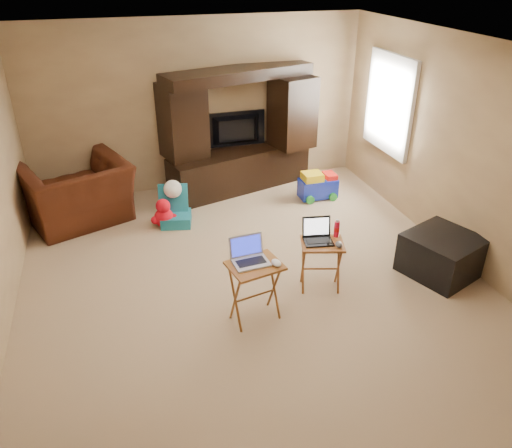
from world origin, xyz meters
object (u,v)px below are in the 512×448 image
object	(u,v)px
entertainment_center	(239,131)
push_toy	(318,185)
plush_toy	(164,213)
water_bottle	(337,229)
mouse_left	(276,263)
child_rocker	(175,207)
recliner	(78,193)
tray_table_left	(255,292)
laptop_right	(319,232)
television	(237,131)
tray_table_right	(321,266)
laptop_left	(251,253)
mouse_right	(339,244)
ottoman	(442,255)

from	to	relation	value
entertainment_center	push_toy	xyz separation A→B (m)	(1.01, -0.70, -0.70)
plush_toy	water_bottle	bearing A→B (deg)	-48.20
entertainment_center	mouse_left	xyz separation A→B (m)	(-0.51, -3.20, -0.25)
child_rocker	push_toy	xyz separation A→B (m)	(2.15, 0.21, -0.05)
recliner	tray_table_left	distance (m)	3.16
entertainment_center	laptop_right	world-z (taller)	entertainment_center
television	water_bottle	distance (m)	2.93
push_toy	tray_table_left	size ratio (longest dim) A/B	0.88
entertainment_center	push_toy	bearing A→B (deg)	-50.56
tray_table_right	water_bottle	distance (m)	0.43
tray_table_right	recliner	bearing A→B (deg)	152.57
laptop_right	television	bearing A→B (deg)	101.97
tray_table_right	laptop_left	world-z (taller)	laptop_left
laptop_right	mouse_right	bearing A→B (deg)	-28.87
entertainment_center	tray_table_right	distance (m)	2.91
child_rocker	laptop_left	size ratio (longest dim) A/B	1.56
recliner	mouse_right	size ratio (longest dim) A/B	11.01
water_bottle	entertainment_center	bearing A→B (deg)	96.63
tray_table_left	water_bottle	distance (m)	1.14
tray_table_left	laptop_left	size ratio (longest dim) A/B	1.91
child_rocker	push_toy	distance (m)	2.17
entertainment_center	television	distance (m)	0.15
entertainment_center	laptop_right	xyz separation A→B (m)	(0.09, -2.82, -0.22)
child_rocker	laptop_right	xyz separation A→B (m)	(1.23, -1.90, 0.43)
child_rocker	mouse_right	distance (m)	2.50
child_rocker	mouse_right	world-z (taller)	mouse_right
push_toy	mouse_left	bearing A→B (deg)	-121.13
tray_table_right	tray_table_left	bearing A→B (deg)	-144.21
recliner	laptop_left	size ratio (longest dim) A/B	3.83
child_rocker	television	bearing A→B (deg)	55.37
tray_table_left	mouse_left	distance (m)	0.40
ottoman	recliner	bearing A→B (deg)	147.54
child_rocker	ottoman	distance (m)	3.39
laptop_left	laptop_right	distance (m)	0.87
entertainment_center	tray_table_right	size ratio (longest dim) A/B	3.89
plush_toy	laptop_left	size ratio (longest dim) A/B	1.20
plush_toy	laptop_left	distance (m)	2.31
child_rocker	laptop_left	world-z (taller)	laptop_left
mouse_right	child_rocker	bearing A→B (deg)	124.53
recliner	ottoman	xyz separation A→B (m)	(3.93, -2.50, -0.18)
water_bottle	laptop_left	bearing A→B (deg)	-161.89
water_bottle	tray_table_left	bearing A→B (deg)	-159.89
tray_table_left	laptop_right	world-z (taller)	laptop_right
recliner	water_bottle	xyz separation A→B (m)	(2.69, -2.31, 0.25)
laptop_left	recliner	bearing A→B (deg)	117.38
laptop_left	mouse_left	size ratio (longest dim) A/B	2.58
mouse_right	water_bottle	distance (m)	0.22
television	recliner	size ratio (longest dim) A/B	0.72
tray_table_right	mouse_right	world-z (taller)	mouse_right
tray_table_right	push_toy	bearing A→B (deg)	83.81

